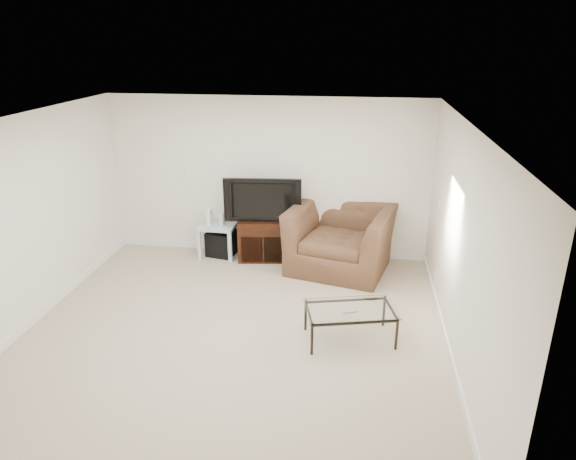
# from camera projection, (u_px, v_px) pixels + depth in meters

# --- Properties ---
(floor) EXTENTS (5.00, 5.00, 0.00)m
(floor) POSITION_uv_depth(u_px,v_px,m) (233.00, 334.00, 6.12)
(floor) COLOR tan
(floor) RESTS_ON ground
(ceiling) EXTENTS (5.00, 5.00, 0.00)m
(ceiling) POSITION_uv_depth(u_px,v_px,m) (223.00, 123.00, 5.23)
(ceiling) COLOR white
(ceiling) RESTS_ON ground
(wall_back) EXTENTS (5.00, 0.02, 2.50)m
(wall_back) POSITION_uv_depth(u_px,v_px,m) (268.00, 178.00, 7.99)
(wall_back) COLOR silver
(wall_back) RESTS_ON ground
(wall_left) EXTENTS (0.02, 5.00, 2.50)m
(wall_left) POSITION_uv_depth(u_px,v_px,m) (20.00, 226.00, 6.00)
(wall_left) COLOR silver
(wall_left) RESTS_ON ground
(wall_right) EXTENTS (0.02, 5.00, 2.50)m
(wall_right) POSITION_uv_depth(u_px,v_px,m) (462.00, 249.00, 5.35)
(wall_right) COLOR silver
(wall_right) RESTS_ON ground
(plate_back) EXTENTS (0.12, 0.02, 0.12)m
(plate_back) POSITION_uv_depth(u_px,v_px,m) (181.00, 175.00, 8.16)
(plate_back) COLOR white
(plate_back) RESTS_ON wall_back
(plate_right_switch) EXTENTS (0.02, 0.09, 0.13)m
(plate_right_switch) POSITION_uv_depth(u_px,v_px,m) (440.00, 202.00, 6.83)
(plate_right_switch) COLOR white
(plate_right_switch) RESTS_ON wall_right
(plate_right_outlet) EXTENTS (0.02, 0.08, 0.12)m
(plate_right_outlet) POSITION_uv_depth(u_px,v_px,m) (435.00, 276.00, 6.89)
(plate_right_outlet) COLOR white
(plate_right_outlet) RESTS_ON wall_right
(tv_stand) EXTENTS (0.86, 0.65, 0.66)m
(tv_stand) POSITION_uv_depth(u_px,v_px,m) (264.00, 238.00, 8.12)
(tv_stand) COLOR black
(tv_stand) RESTS_ON floor
(dvd_player) EXTENTS (0.45, 0.35, 0.06)m
(dvd_player) POSITION_uv_depth(u_px,v_px,m) (264.00, 226.00, 8.00)
(dvd_player) COLOR black
(dvd_player) RESTS_ON tv_stand
(television) EXTENTS (1.11, 0.31, 0.68)m
(television) POSITION_uv_depth(u_px,v_px,m) (263.00, 198.00, 7.85)
(television) COLOR black
(television) RESTS_ON tv_stand
(side_table) EXTENTS (0.57, 0.57, 0.53)m
(side_table) POSITION_uv_depth(u_px,v_px,m) (219.00, 239.00, 8.23)
(side_table) COLOR silver
(side_table) RESTS_ON floor
(subwoofer) EXTENTS (0.48, 0.48, 0.41)m
(subwoofer) POSITION_uv_depth(u_px,v_px,m) (222.00, 243.00, 8.28)
(subwoofer) COLOR black
(subwoofer) RESTS_ON floor
(game_console) EXTENTS (0.06, 0.18, 0.24)m
(game_console) POSITION_uv_depth(u_px,v_px,m) (210.00, 216.00, 8.10)
(game_console) COLOR white
(game_console) RESTS_ON side_table
(game_case) EXTENTS (0.07, 0.16, 0.21)m
(game_case) POSITION_uv_depth(u_px,v_px,m) (222.00, 218.00, 8.07)
(game_case) COLOR silver
(game_case) RESTS_ON side_table
(recliner) EXTENTS (1.65, 1.28, 1.28)m
(recliner) POSITION_uv_depth(u_px,v_px,m) (340.00, 228.00, 7.64)
(recliner) COLOR #48341E
(recliner) RESTS_ON floor
(coffee_table) EXTENTS (1.14, 0.82, 0.40)m
(coffee_table) POSITION_uv_depth(u_px,v_px,m) (350.00, 324.00, 5.94)
(coffee_table) COLOR black
(coffee_table) RESTS_ON floor
(remote) EXTENTS (0.17, 0.10, 0.02)m
(remote) POSITION_uv_depth(u_px,v_px,m) (350.00, 312.00, 5.79)
(remote) COLOR #B2B2B7
(remote) RESTS_ON coffee_table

